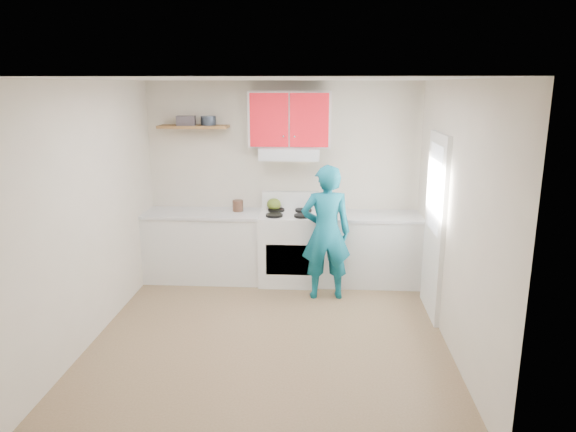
# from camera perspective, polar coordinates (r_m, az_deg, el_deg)

# --- Properties ---
(floor) EXTENTS (3.80, 3.80, 0.00)m
(floor) POSITION_cam_1_polar(r_m,az_deg,el_deg) (5.67, -1.91, -12.71)
(floor) COLOR brown
(floor) RESTS_ON ground
(ceiling) EXTENTS (3.60, 3.80, 0.04)m
(ceiling) POSITION_cam_1_polar(r_m,az_deg,el_deg) (5.06, -2.16, 14.60)
(ceiling) COLOR white
(ceiling) RESTS_ON floor
(back_wall) EXTENTS (3.60, 0.04, 2.60)m
(back_wall) POSITION_cam_1_polar(r_m,az_deg,el_deg) (7.06, -0.52, 3.87)
(back_wall) COLOR beige
(back_wall) RESTS_ON floor
(front_wall) EXTENTS (3.60, 0.04, 2.60)m
(front_wall) POSITION_cam_1_polar(r_m,az_deg,el_deg) (3.41, -5.18, -7.56)
(front_wall) COLOR beige
(front_wall) RESTS_ON floor
(left_wall) EXTENTS (0.04, 3.80, 2.60)m
(left_wall) POSITION_cam_1_polar(r_m,az_deg,el_deg) (5.68, -20.43, 0.42)
(left_wall) COLOR beige
(left_wall) RESTS_ON floor
(right_wall) EXTENTS (0.04, 3.80, 2.60)m
(right_wall) POSITION_cam_1_polar(r_m,az_deg,el_deg) (5.34, 17.55, -0.15)
(right_wall) COLOR beige
(right_wall) RESTS_ON floor
(door) EXTENTS (0.05, 0.85, 2.05)m
(door) POSITION_cam_1_polar(r_m,az_deg,el_deg) (6.07, 15.60, -1.04)
(door) COLOR white
(door) RESTS_ON floor
(door_glass) EXTENTS (0.01, 0.55, 0.95)m
(door_glass) POSITION_cam_1_polar(r_m,az_deg,el_deg) (5.97, 15.61, 2.91)
(door_glass) COLOR white
(door_glass) RESTS_ON door
(counter_left) EXTENTS (1.52, 0.60, 0.90)m
(counter_left) POSITION_cam_1_polar(r_m,az_deg,el_deg) (7.13, -9.06, -3.25)
(counter_left) COLOR silver
(counter_left) RESTS_ON floor
(counter_right) EXTENTS (1.32, 0.60, 0.90)m
(counter_right) POSITION_cam_1_polar(r_m,az_deg,el_deg) (6.99, 8.70, -3.60)
(counter_right) COLOR silver
(counter_right) RESTS_ON floor
(stove) EXTENTS (0.76, 0.65, 0.92)m
(stove) POSITION_cam_1_polar(r_m,az_deg,el_deg) (6.94, 0.13, -3.46)
(stove) COLOR white
(stove) RESTS_ON floor
(range_hood) EXTENTS (0.76, 0.44, 0.15)m
(range_hood) POSITION_cam_1_polar(r_m,az_deg,el_deg) (6.78, 0.19, 6.82)
(range_hood) COLOR silver
(range_hood) RESTS_ON back_wall
(upper_cabinets) EXTENTS (1.02, 0.33, 0.70)m
(upper_cabinets) POSITION_cam_1_polar(r_m,az_deg,el_deg) (6.79, 0.22, 10.43)
(upper_cabinets) COLOR red
(upper_cabinets) RESTS_ON back_wall
(shelf) EXTENTS (0.90, 0.30, 0.04)m
(shelf) POSITION_cam_1_polar(r_m,az_deg,el_deg) (7.00, -10.19, 9.51)
(shelf) COLOR brown
(shelf) RESTS_ON back_wall
(books) EXTENTS (0.25, 0.20, 0.12)m
(books) POSITION_cam_1_polar(r_m,az_deg,el_deg) (6.99, -10.99, 10.10)
(books) COLOR #40393D
(books) RESTS_ON shelf
(tin) EXTENTS (0.24, 0.24, 0.12)m
(tin) POSITION_cam_1_polar(r_m,az_deg,el_deg) (6.97, -8.61, 10.18)
(tin) COLOR #333D4C
(tin) RESTS_ON shelf
(kettle) EXTENTS (0.20, 0.20, 0.16)m
(kettle) POSITION_cam_1_polar(r_m,az_deg,el_deg) (7.01, -1.55, 1.28)
(kettle) COLOR #596D1E
(kettle) RESTS_ON stove
(crock) EXTENTS (0.17, 0.17, 0.17)m
(crock) POSITION_cam_1_polar(r_m,az_deg,el_deg) (6.98, -5.45, 1.03)
(crock) COLOR #4A2E20
(crock) RESTS_ON counter_left
(cutting_board) EXTENTS (0.30, 0.23, 0.02)m
(cutting_board) POSITION_cam_1_polar(r_m,az_deg,el_deg) (6.88, 7.71, 0.13)
(cutting_board) COLOR olive
(cutting_board) RESTS_ON counter_right
(silicone_mat) EXTENTS (0.29, 0.25, 0.01)m
(silicone_mat) POSITION_cam_1_polar(r_m,az_deg,el_deg) (6.89, 10.71, -0.02)
(silicone_mat) COLOR #B51A12
(silicone_mat) RESTS_ON counter_right
(person) EXTENTS (0.64, 0.46, 1.65)m
(person) POSITION_cam_1_polar(r_m,az_deg,el_deg) (6.33, 4.14, -1.80)
(person) COLOR #0D5F75
(person) RESTS_ON floor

